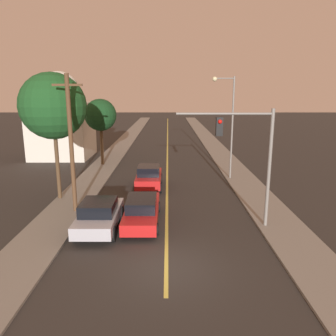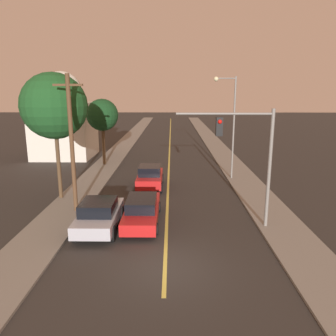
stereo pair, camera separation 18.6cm
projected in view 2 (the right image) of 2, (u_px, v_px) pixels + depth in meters
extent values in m
plane|color=#2D2B28|center=(165.00, 268.00, 13.02)|extent=(200.00, 200.00, 0.00)
cube|color=#2D2B28|center=(170.00, 139.00, 48.07)|extent=(9.37, 80.00, 0.01)
cube|color=#D1C14C|center=(170.00, 139.00, 48.07)|extent=(0.16, 76.00, 0.00)
cube|color=gray|center=(130.00, 139.00, 48.13)|extent=(2.50, 80.00, 0.12)
cube|color=gray|center=(210.00, 139.00, 47.99)|extent=(2.50, 80.00, 0.12)
cube|color=red|center=(142.00, 212.00, 17.43)|extent=(1.70, 5.07, 0.58)
cube|color=black|center=(142.00, 203.00, 17.10)|extent=(1.50, 2.28, 0.55)
cylinder|color=black|center=(131.00, 207.00, 19.03)|extent=(0.22, 0.60, 0.60)
cylinder|color=black|center=(159.00, 207.00, 19.01)|extent=(0.22, 0.60, 0.60)
cylinder|color=black|center=(123.00, 229.00, 15.97)|extent=(0.22, 0.60, 0.60)
cylinder|color=black|center=(156.00, 229.00, 15.95)|extent=(0.22, 0.60, 0.60)
cube|color=red|center=(150.00, 178.00, 23.71)|extent=(1.74, 4.06, 0.67)
cube|color=black|center=(150.00, 170.00, 23.41)|extent=(1.53, 1.83, 0.63)
cylinder|color=black|center=(140.00, 178.00, 25.02)|extent=(0.22, 0.72, 0.72)
cylinder|color=black|center=(162.00, 178.00, 25.01)|extent=(0.22, 0.72, 0.72)
cylinder|color=black|center=(137.00, 188.00, 22.57)|extent=(0.22, 0.72, 0.72)
cylinder|color=black|center=(161.00, 188.00, 22.55)|extent=(0.22, 0.72, 0.72)
cube|color=#A5A8B2|center=(100.00, 217.00, 16.48)|extent=(1.86, 4.30, 0.60)
cube|color=black|center=(98.00, 207.00, 16.18)|extent=(1.64, 1.94, 0.59)
cylinder|color=black|center=(89.00, 213.00, 17.86)|extent=(0.22, 0.75, 0.75)
cylinder|color=black|center=(121.00, 213.00, 17.84)|extent=(0.22, 0.75, 0.75)
cylinder|color=black|center=(75.00, 233.00, 15.26)|extent=(0.22, 0.75, 0.75)
cylinder|color=black|center=(113.00, 234.00, 15.24)|extent=(0.22, 0.75, 0.75)
cylinder|color=slate|center=(269.00, 169.00, 16.16)|extent=(0.18, 0.18, 5.93)
cylinder|color=slate|center=(225.00, 114.00, 15.56)|extent=(4.63, 0.12, 0.12)
cube|color=black|center=(219.00, 127.00, 15.71)|extent=(0.32, 0.28, 0.90)
sphere|color=red|center=(220.00, 122.00, 15.47)|extent=(0.20, 0.20, 0.20)
cylinder|color=slate|center=(234.00, 129.00, 25.25)|extent=(0.14, 0.14, 7.83)
cylinder|color=slate|center=(226.00, 78.00, 24.40)|extent=(1.47, 0.09, 0.09)
sphere|color=beige|center=(216.00, 79.00, 24.42)|extent=(0.36, 0.36, 0.36)
cylinder|color=#513823|center=(72.00, 145.00, 18.13)|extent=(0.24, 0.24, 7.66)
cube|color=#513823|center=(68.00, 85.00, 17.39)|extent=(1.60, 0.12, 0.12)
cylinder|color=#4C3823|center=(59.00, 164.00, 20.78)|extent=(0.24, 0.24, 4.44)
sphere|color=#19471E|center=(54.00, 106.00, 19.95)|extent=(4.05, 4.05, 4.05)
cylinder|color=#4C3823|center=(104.00, 145.00, 30.72)|extent=(0.30, 0.30, 3.60)
sphere|color=#143819|center=(102.00, 115.00, 30.08)|extent=(2.93, 2.93, 2.93)
cube|color=beige|center=(65.00, 130.00, 34.60)|extent=(5.79, 5.79, 5.74)
sphere|color=beige|center=(62.00, 91.00, 33.69)|extent=(4.05, 4.05, 4.05)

